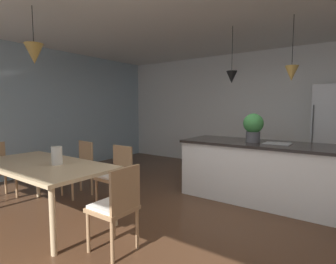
# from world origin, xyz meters

# --- Properties ---
(ground_plane) EXTENTS (10.00, 8.40, 0.04)m
(ground_plane) POSITION_xyz_m (0.00, 0.00, -0.02)
(ground_plane) COLOR #4C301E
(wall_back_kitchen) EXTENTS (10.00, 0.12, 2.70)m
(wall_back_kitchen) POSITION_xyz_m (0.00, 3.26, 1.35)
(wall_back_kitchen) COLOR silver
(wall_back_kitchen) RESTS_ON ground_plane
(window_wall_left_glazing) EXTENTS (0.06, 8.40, 2.70)m
(window_wall_left_glazing) POSITION_xyz_m (-4.06, 0.00, 1.35)
(window_wall_left_glazing) COLOR #9EB7C6
(window_wall_left_glazing) RESTS_ON ground_plane
(dining_table) EXTENTS (1.94, 0.96, 0.72)m
(dining_table) POSITION_xyz_m (-1.75, -1.16, 0.66)
(dining_table) COLOR #D1B284
(dining_table) RESTS_ON ground_plane
(chair_far_right) EXTENTS (0.41, 0.41, 0.87)m
(chair_far_right) POSITION_xyz_m (-1.32, -0.30, 0.47)
(chair_far_right) COLOR #A87F56
(chair_far_right) RESTS_ON ground_plane
(chair_kitchen_end) EXTENTS (0.40, 0.40, 0.87)m
(chair_kitchen_end) POSITION_xyz_m (-0.42, -1.16, 0.47)
(chair_kitchen_end) COLOR #A87F56
(chair_kitchen_end) RESTS_ON ground_plane
(chair_far_left) EXTENTS (0.44, 0.44, 0.87)m
(chair_far_left) POSITION_xyz_m (-2.19, -0.31, 0.47)
(chair_far_left) COLOR #A87F56
(chair_far_left) RESTS_ON ground_plane
(kitchen_island) EXTENTS (2.25, 0.91, 0.91)m
(kitchen_island) POSITION_xyz_m (0.25, 1.14, 0.46)
(kitchen_island) COLOR white
(kitchen_island) RESTS_ON ground_plane
(refrigerator) EXTENTS (0.73, 0.67, 1.85)m
(refrigerator) POSITION_xyz_m (1.15, 2.86, 0.92)
(refrigerator) COLOR silver
(refrigerator) RESTS_ON ground_plane
(pendant_over_table) EXTENTS (0.23, 0.23, 0.72)m
(pendant_over_table) POSITION_xyz_m (-1.92, -1.11, 2.11)
(pendant_over_table) COLOR black
(pendant_over_island_main) EXTENTS (0.17, 0.17, 0.88)m
(pendant_over_island_main) POSITION_xyz_m (-0.18, 1.14, 1.92)
(pendant_over_island_main) COLOR black
(pendant_over_island_aux) EXTENTS (0.18, 0.18, 0.90)m
(pendant_over_island_aux) POSITION_xyz_m (0.69, 1.14, 1.91)
(pendant_over_island_aux) COLOR black
(potted_plant_on_island) EXTENTS (0.30, 0.30, 0.44)m
(potted_plant_on_island) POSITION_xyz_m (0.18, 1.14, 1.15)
(potted_plant_on_island) COLOR #4C4C51
(potted_plant_on_island) RESTS_ON kitchen_island
(vase_on_dining_table) EXTENTS (0.13, 0.13, 0.23)m
(vase_on_dining_table) POSITION_xyz_m (-1.53, -1.08, 0.84)
(vase_on_dining_table) COLOR silver
(vase_on_dining_table) RESTS_ON dining_table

